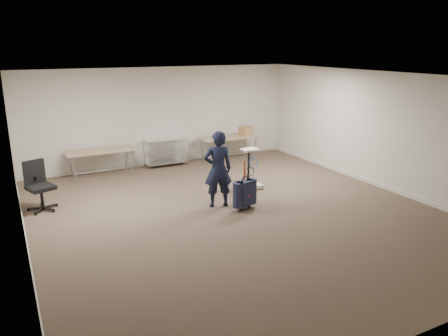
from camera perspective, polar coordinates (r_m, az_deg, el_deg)
ground at (r=9.17m, az=1.54°, el=-5.91°), size 9.00×9.00×0.00m
room_shell at (r=10.31m, az=-2.15°, el=-3.12°), size 8.00×9.00×9.00m
folding_table_left at (r=11.94m, az=-15.80°, el=2.05°), size 1.80×0.75×0.73m
folding_table_right at (r=13.18m, az=0.58°, el=3.91°), size 1.80×0.75×0.73m
wire_shelf at (r=12.71m, az=-7.56°, el=2.23°), size 1.22×0.47×0.80m
person at (r=9.30m, az=-0.79°, el=-0.15°), size 0.69×0.53×1.67m
suitcase at (r=9.25m, az=2.74°, el=-3.32°), size 0.43×0.31×1.07m
office_chair at (r=10.03m, az=-22.82°, el=-3.30°), size 0.64×0.65×1.06m
equipment_cart at (r=10.69m, az=3.35°, el=-1.28°), size 0.55×0.55×0.99m
cardboard_box at (r=13.33m, az=2.84°, el=4.87°), size 0.45×0.39×0.28m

